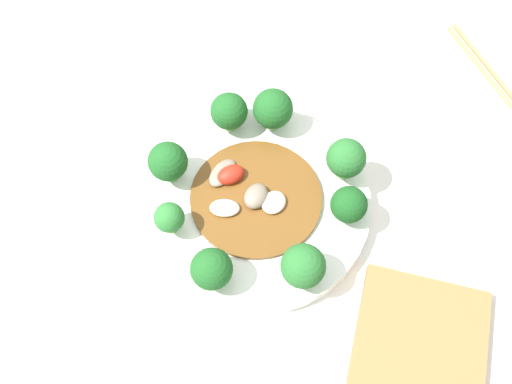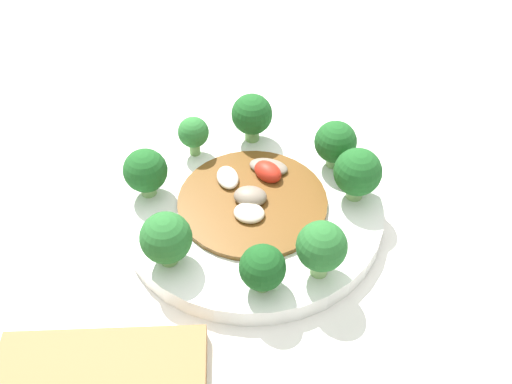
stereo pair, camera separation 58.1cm
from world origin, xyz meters
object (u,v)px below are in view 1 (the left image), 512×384
Objects in this scene: broccoli_south at (349,205)px; cutting_board at (418,357)px; broccoli_southeast at (346,159)px; stirfry_center at (252,195)px; broccoli_west at (212,269)px; broccoli_north at (168,162)px; broccoli_southwest at (303,266)px; broccoli_northwest at (169,218)px; plate at (256,203)px; broccoli_east at (273,109)px; broccoli_northeast at (229,112)px; chopsticks at (493,78)px.

cutting_board is at bearing -137.30° from broccoli_south.
stirfry_center is (-0.08, 0.11, -0.04)m from broccoli_southeast.
broccoli_west reaches higher than stirfry_center.
broccoli_north is at bearing 96.14° from broccoli_south.
cutting_board is at bearing -116.15° from stirfry_center.
broccoli_northwest is (0.00, 0.18, -0.00)m from broccoli_southwest.
plate is at bearing -47.52° from broccoli_northwest.
broccoli_southwest is 0.11m from broccoli_west.
broccoli_south is at bearing -126.41° from broccoli_east.
broccoli_southeast is at bearing -96.86° from broccoli_northeast.
broccoli_southeast is 0.32m from chopsticks.
plate is at bearing 63.36° from cutting_board.
broccoli_south is at bearing -83.86° from broccoli_north.
broccoli_west is 0.20m from broccoli_south.
broccoli_southwest is at bearing -130.86° from stirfry_center.
cutting_board is at bearing -107.68° from broccoli_north.
broccoli_north reaches higher than stirfry_center.
broccoli_north is at bearing 70.22° from broccoli_southwest.
broccoli_southeast is 0.27m from cutting_board.
broccoli_west is 0.35× the size of chopsticks.
broccoli_southeast is at bearing -49.78° from broccoli_northwest.
broccoli_northwest is 0.86× the size of broccoli_northeast.
broccoli_southeast reaches higher than broccoli_east.
stirfry_center is at bearing 140.64° from chopsticks.
broccoli_southeast is at bearing 146.62° from chopsticks.
broccoli_northwest is at bearing 88.53° from broccoli_southwest.
broccoli_west is at bearing -177.87° from broccoli_east.
broccoli_west is 0.28m from cutting_board.
chopsticks is at bearing -48.54° from broccoli_north.
broccoli_northeast is at bearing 35.53° from stirfry_center.
stirfry_center is at bearing -85.72° from broccoli_north.
broccoli_north is 1.07× the size of broccoli_northeast.
broccoli_east is at bearing 47.79° from cutting_board.
broccoli_west is 0.56m from chopsticks.
broccoli_northwest reaches higher than plate.
chopsticks is (0.24, -0.35, -0.06)m from broccoli_northeast.
plate is at bearing 141.34° from chopsticks.
broccoli_north reaches higher than chopsticks.
broccoli_southwest is at bearing 164.39° from broccoli_south.
broccoli_northeast is (0.10, 0.08, 0.05)m from plate.
broccoli_northeast is 0.41m from cutting_board.
broccoli_southwest reaches higher than stirfry_center.
broccoli_north is at bearing 111.23° from broccoli_southeast.
broccoli_southwest is 0.36× the size of chopsticks.
cutting_board is (-0.13, -0.26, -0.00)m from plate.
broccoli_north is 0.54m from chopsticks.
broccoli_southwest is 0.25m from broccoli_northeast.
broccoli_southwest is 0.18m from broccoli_northwest.
broccoli_northeast reaches higher than stirfry_center.
plate is 0.14m from broccoli_northeast.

